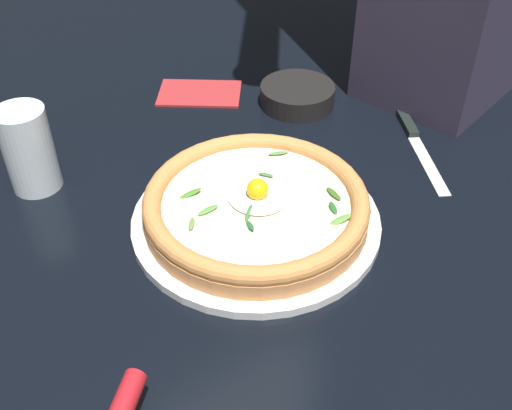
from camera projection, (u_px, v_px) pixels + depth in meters
ground_plane at (224, 222)px, 0.82m from camera, size 2.40×2.40×0.03m
pizza_plate at (256, 220)px, 0.79m from camera, size 0.32×0.32×0.01m
pizza at (256, 205)px, 0.77m from camera, size 0.29×0.29×0.05m
side_bowl at (297, 95)px, 1.01m from camera, size 0.12×0.12×0.03m
table_knife at (412, 133)px, 0.95m from camera, size 0.21×0.14×0.01m
drinking_glass at (30, 155)px, 0.82m from camera, size 0.07×0.07×0.12m
folded_napkin at (200, 92)px, 1.05m from camera, size 0.16×0.17×0.01m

